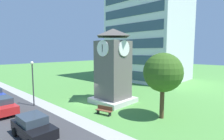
% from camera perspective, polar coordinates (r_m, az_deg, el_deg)
% --- Properties ---
extents(ground_plane, '(160.00, 160.00, 0.00)m').
position_cam_1_polar(ground_plane, '(22.55, -8.23, -10.61)').
color(ground_plane, '#4C893D').
extents(street_asphalt, '(120.00, 7.20, 0.01)m').
position_cam_1_polar(street_asphalt, '(18.81, -29.63, -14.82)').
color(street_asphalt, '#38383A').
rests_on(street_asphalt, ground).
extents(kerb_strip, '(120.00, 1.60, 0.01)m').
position_cam_1_polar(kerb_strip, '(20.40, -17.46, -12.65)').
color(kerb_strip, '#9E9E99').
rests_on(kerb_strip, ground).
extents(office_building, '(15.51, 14.17, 28.80)m').
position_cam_1_polar(office_building, '(42.25, 12.31, 16.82)').
color(office_building, silver).
rests_on(office_building, ground).
extents(clock_tower, '(4.63, 4.63, 9.28)m').
position_cam_1_polar(clock_tower, '(21.72, 0.35, -0.12)').
color(clock_tower, '#605B56').
rests_on(clock_tower, ground).
extents(park_bench, '(1.86, 0.89, 0.88)m').
position_cam_1_polar(park_bench, '(18.23, -2.60, -13.13)').
color(park_bench, brown).
rests_on(park_bench, ground).
extents(street_lamp, '(0.36, 0.36, 5.34)m').
position_cam_1_polar(street_lamp, '(22.37, -24.70, -2.46)').
color(street_lamp, '#333338').
rests_on(street_lamp, ground).
extents(tree_streetside, '(3.74, 3.74, 6.37)m').
position_cam_1_polar(tree_streetside, '(17.12, 16.46, -0.85)').
color(tree_streetside, '#513823').
rests_on(tree_streetside, ground).
extents(parked_car_red, '(4.35, 1.97, 1.69)m').
position_cam_1_polar(parked_car_red, '(21.64, -32.32, -9.87)').
color(parked_car_red, red).
rests_on(parked_car_red, ground).
extents(parked_car_black, '(4.23, 2.07, 1.69)m').
position_cam_1_polar(parked_car_black, '(14.90, -24.57, -16.59)').
color(parked_car_black, black).
rests_on(parked_car_black, ground).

